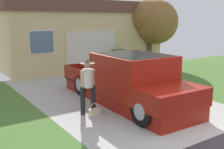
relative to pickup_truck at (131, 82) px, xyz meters
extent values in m
cube|color=#B0AFA8|center=(-0.07, 1.41, -0.78)|extent=(5.20, 9.00, 0.06)
cube|color=maroon|center=(0.01, 0.40, -0.54)|extent=(1.88, 5.60, 0.42)
cube|color=maroon|center=(0.00, -0.10, 0.28)|extent=(1.96, 2.32, 1.23)
cube|color=#1E2833|center=(0.00, -0.10, 0.65)|extent=(1.73, 2.13, 0.52)
cube|color=maroon|center=(-0.04, -1.81, -0.07)|extent=(1.94, 1.18, 0.52)
cube|color=black|center=(0.05, 2.11, -0.30)|extent=(1.96, 2.19, 0.06)
cube|color=maroon|center=(0.97, 2.09, -0.07)|extent=(0.11, 2.15, 0.53)
cube|color=maroon|center=(-0.88, 2.13, -0.07)|extent=(0.11, 2.15, 0.53)
cube|color=maroon|center=(0.07, 3.16, -0.07)|extent=(1.91, 0.10, 0.53)
cube|color=black|center=(1.04, -0.92, 0.56)|extent=(0.10, 0.18, 0.20)
cylinder|color=black|center=(0.79, -1.66, -0.35)|extent=(0.28, 0.81, 0.80)
cylinder|color=#9E9EA3|center=(0.79, -1.66, -0.35)|extent=(0.29, 0.45, 0.44)
cylinder|color=black|center=(-0.86, -1.62, -0.35)|extent=(0.28, 0.81, 0.80)
cylinder|color=#9E9EA3|center=(-0.86, -1.62, -0.35)|extent=(0.29, 0.45, 0.44)
cylinder|color=black|center=(0.87, 1.88, -0.35)|extent=(0.28, 0.81, 0.80)
cylinder|color=#9E9EA3|center=(0.87, 1.88, -0.35)|extent=(0.29, 0.45, 0.44)
cylinder|color=black|center=(-0.78, 1.92, -0.35)|extent=(0.28, 0.81, 0.80)
cylinder|color=#9E9EA3|center=(-0.78, 1.92, -0.35)|extent=(0.29, 0.45, 0.44)
cylinder|color=black|center=(-1.75, 0.02, -0.34)|extent=(0.14, 0.14, 0.82)
cylinder|color=black|center=(-1.40, 0.03, -0.34)|extent=(0.14, 0.14, 0.82)
cylinder|color=silver|center=(-1.58, 0.02, 0.31)|extent=(0.31, 0.31, 0.53)
cylinder|color=tan|center=(-1.76, 0.02, 0.26)|extent=(0.09, 0.09, 0.56)
cylinder|color=tan|center=(-1.39, 0.03, 0.26)|extent=(0.09, 0.09, 0.56)
sphere|color=tan|center=(-1.58, 0.02, 0.70)|extent=(0.21, 0.21, 0.21)
cylinder|color=brown|center=(-1.58, 0.02, 0.74)|extent=(0.44, 0.44, 0.01)
cone|color=brown|center=(-1.58, 0.02, 0.80)|extent=(0.22, 0.22, 0.11)
cube|color=beige|center=(-1.50, -0.23, -0.66)|extent=(0.30, 0.22, 0.19)
torus|color=beige|center=(-1.50, -0.23, -0.52)|extent=(0.27, 0.02, 0.27)
cube|color=#D6BF85|center=(2.14, 8.74, 0.80)|extent=(8.93, 6.34, 3.10)
cube|color=brown|center=(2.14, 8.74, 2.66)|extent=(9.28, 6.60, 0.62)
cube|color=silver|center=(1.72, 5.54, 0.33)|extent=(2.88, 0.06, 2.16)
cube|color=slate|center=(-0.92, 5.54, 0.95)|extent=(1.10, 0.05, 1.00)
cube|color=silver|center=(-0.92, 5.55, 0.95)|extent=(1.23, 0.02, 1.12)
cylinder|color=brown|center=(5.61, 5.41, 0.20)|extent=(0.26, 0.26, 1.90)
sphere|color=brown|center=(5.92, 5.29, 1.83)|extent=(2.59, 2.59, 2.59)
sphere|color=brown|center=(5.34, 5.48, 2.11)|extent=(1.93, 1.93, 1.93)
cube|color=#286B38|center=(3.19, 5.07, -0.19)|extent=(0.58, 0.68, 0.94)
cube|color=#1C4A27|center=(3.19, 5.07, 0.33)|extent=(0.60, 0.71, 0.10)
cylinder|color=black|center=(2.97, 4.80, -0.66)|extent=(0.05, 0.18, 0.18)
cylinder|color=black|center=(3.41, 4.80, -0.66)|extent=(0.05, 0.18, 0.18)
camera|label=1|loc=(-5.25, -6.70, 1.96)|focal=43.50mm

